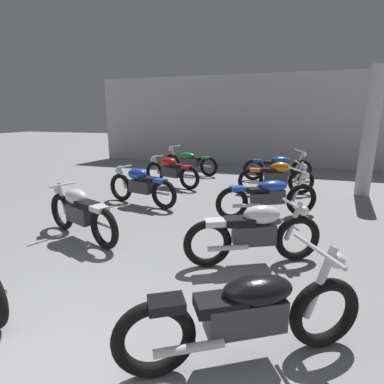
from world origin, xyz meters
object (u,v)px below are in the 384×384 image
(motorcycle_right_row_1, at_px, (255,232))
(motorcycle_left_row_1, at_px, (81,212))
(motorcycle_right_row_2, at_px, (268,196))
(motorcycle_left_row_2, at_px, (141,185))
(motorcycle_left_row_4, at_px, (189,162))
(motorcycle_right_row_4, at_px, (278,166))
(support_pillar, at_px, (370,133))
(motorcycle_right_row_0, at_px, (247,313))
(motorcycle_left_row_3, at_px, (171,171))
(motorcycle_right_row_3, at_px, (276,177))

(motorcycle_right_row_1, bearing_deg, motorcycle_left_row_1, 179.37)
(motorcycle_right_row_2, bearing_deg, motorcycle_left_row_2, 179.52)
(motorcycle_left_row_2, height_order, motorcycle_left_row_4, motorcycle_left_row_4)
(motorcycle_right_row_4, bearing_deg, motorcycle_left_row_1, -116.35)
(support_pillar, height_order, motorcycle_right_row_2, support_pillar)
(support_pillar, xyz_separation_m, motorcycle_right_row_0, (-2.09, -6.48, -1.15))
(motorcycle_left_row_1, relative_size, motorcycle_left_row_3, 0.98)
(motorcycle_left_row_1, distance_m, motorcycle_left_row_3, 4.06)
(motorcycle_right_row_1, distance_m, motorcycle_right_row_3, 4.15)
(motorcycle_left_row_2, relative_size, motorcycle_right_row_2, 0.99)
(support_pillar, height_order, motorcycle_left_row_2, support_pillar)
(motorcycle_right_row_1, bearing_deg, motorcycle_right_row_0, -85.42)
(motorcycle_right_row_3, distance_m, motorcycle_right_row_4, 1.78)
(motorcycle_right_row_0, bearing_deg, motorcycle_right_row_3, 90.55)
(motorcycle_left_row_1, bearing_deg, motorcycle_left_row_3, 89.85)
(support_pillar, height_order, motorcycle_right_row_4, support_pillar)
(motorcycle_left_row_1, bearing_deg, motorcycle_left_row_4, 90.73)
(motorcycle_left_row_1, distance_m, motorcycle_left_row_2, 2.10)
(support_pillar, xyz_separation_m, motorcycle_right_row_3, (-2.15, -0.53, -1.14))
(motorcycle_right_row_1, height_order, motorcycle_right_row_2, motorcycle_right_row_2)
(motorcycle_left_row_4, height_order, motorcycle_right_row_1, motorcycle_left_row_4)
(motorcycle_left_row_1, xyz_separation_m, motorcycle_left_row_4, (-0.08, 6.03, -0.01))
(motorcycle_left_row_2, bearing_deg, motorcycle_left_row_4, 91.74)
(support_pillar, height_order, motorcycle_right_row_1, support_pillar)
(motorcycle_left_row_3, height_order, motorcycle_right_row_0, motorcycle_right_row_0)
(motorcycle_left_row_3, xyz_separation_m, motorcycle_right_row_4, (2.91, 1.83, -0.01))
(motorcycle_left_row_2, height_order, motorcycle_right_row_2, motorcycle_right_row_2)
(support_pillar, height_order, motorcycle_right_row_3, support_pillar)
(motorcycle_left_row_4, xyz_separation_m, motorcycle_right_row_4, (2.99, -0.14, 0.00))
(motorcycle_left_row_1, relative_size, motorcycle_right_row_4, 0.88)
(motorcycle_left_row_2, relative_size, motorcycle_right_row_4, 0.91)
(motorcycle_left_row_2, bearing_deg, support_pillar, 26.67)
(motorcycle_right_row_0, distance_m, motorcycle_right_row_4, 7.72)
(support_pillar, xyz_separation_m, motorcycle_left_row_1, (-5.11, -4.65, -1.14))
(motorcycle_left_row_1, bearing_deg, motorcycle_right_row_4, 63.65)
(motorcycle_left_row_2, relative_size, motorcycle_left_row_3, 1.02)
(motorcycle_right_row_0, distance_m, motorcycle_right_row_1, 1.80)
(motorcycle_right_row_2, bearing_deg, motorcycle_left_row_4, 127.06)
(motorcycle_left_row_4, distance_m, motorcycle_right_row_1, 6.74)
(motorcycle_left_row_2, distance_m, motorcycle_left_row_3, 1.95)
(support_pillar, height_order, motorcycle_left_row_4, support_pillar)
(motorcycle_right_row_1, bearing_deg, motorcycle_right_row_4, 89.57)
(support_pillar, xyz_separation_m, motorcycle_left_row_2, (-5.07, -2.55, -1.14))
(motorcycle_left_row_3, bearing_deg, motorcycle_left_row_2, -89.07)
(motorcycle_right_row_0, relative_size, motorcycle_right_row_2, 0.99)
(motorcycle_left_row_1, xyz_separation_m, motorcycle_right_row_0, (3.02, -1.83, -0.01))
(motorcycle_left_row_2, bearing_deg, motorcycle_left_row_1, -91.15)
(motorcycle_left_row_1, xyz_separation_m, motorcycle_right_row_3, (2.96, 4.12, 0.00))
(motorcycle_left_row_2, distance_m, motorcycle_right_row_0, 4.93)
(motorcycle_right_row_1, xyz_separation_m, motorcycle_right_row_4, (0.04, 5.92, -0.01))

